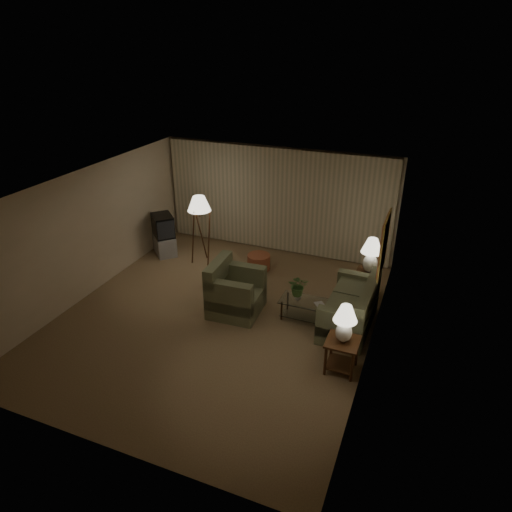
% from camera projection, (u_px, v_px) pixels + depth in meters
% --- Properties ---
extents(ground, '(7.00, 7.00, 0.00)m').
position_uv_depth(ground, '(218.00, 316.00, 9.23)').
color(ground, '#977C53').
rests_on(ground, ground).
extents(room_shell, '(6.04, 7.02, 2.72)m').
position_uv_depth(room_shell, '(247.00, 210.00, 9.71)').
color(room_shell, beige).
rests_on(room_shell, ground).
extents(sofa, '(1.76, 0.96, 0.76)m').
position_uv_depth(sofa, '(349.00, 309.00, 8.77)').
color(sofa, '#6E7250').
rests_on(sofa, ground).
extents(armchair, '(1.12, 1.07, 0.87)m').
position_uv_depth(armchair, '(236.00, 293.00, 9.20)').
color(armchair, '#6E7250').
rests_on(armchair, ground).
extents(side_table_near, '(0.54, 0.54, 0.60)m').
position_uv_depth(side_table_near, '(342.00, 350.00, 7.59)').
color(side_table_near, '#3A220F').
rests_on(side_table_near, ground).
extents(side_table_far, '(0.52, 0.44, 0.60)m').
position_uv_depth(side_table_far, '(368.00, 280.00, 9.75)').
color(side_table_far, '#3A220F').
rests_on(side_table_far, ground).
extents(table_lamp_near, '(0.39, 0.39, 0.68)m').
position_uv_depth(table_lamp_near, '(345.00, 321.00, 7.32)').
color(table_lamp_near, silver).
rests_on(table_lamp_near, side_table_near).
extents(table_lamp_far, '(0.44, 0.44, 0.76)m').
position_uv_depth(table_lamp_far, '(371.00, 252.00, 9.47)').
color(table_lamp_far, silver).
rests_on(table_lamp_far, side_table_far).
extents(coffee_table, '(0.97, 0.53, 0.41)m').
position_uv_depth(coffee_table, '(305.00, 307.00, 9.02)').
color(coffee_table, silver).
rests_on(coffee_table, ground).
extents(tv_cabinet, '(1.20, 1.20, 0.50)m').
position_uv_depth(tv_cabinet, '(165.00, 244.00, 11.73)').
color(tv_cabinet, '#9E9EA1').
rests_on(tv_cabinet, ground).
extents(crt_tv, '(1.11, 1.11, 0.55)m').
position_uv_depth(crt_tv, '(163.00, 226.00, 11.49)').
color(crt_tv, black).
rests_on(crt_tv, tv_cabinet).
extents(floor_lamp, '(0.56, 0.56, 1.72)m').
position_uv_depth(floor_lamp, '(200.00, 229.00, 10.98)').
color(floor_lamp, '#3A220F').
rests_on(floor_lamp, ground).
extents(ottoman, '(0.72, 0.72, 0.37)m').
position_uv_depth(ottoman, '(259.00, 262.00, 10.99)').
color(ottoman, '#AC5D3A').
rests_on(ottoman, ground).
extents(vase, '(0.16, 0.16, 0.15)m').
position_uv_depth(vase, '(298.00, 296.00, 8.98)').
color(vase, white).
rests_on(vase, coffee_table).
extents(flowers, '(0.47, 0.43, 0.43)m').
position_uv_depth(flowers, '(298.00, 283.00, 8.85)').
color(flowers, '#447132').
rests_on(flowers, vase).
extents(book, '(0.28, 0.29, 0.02)m').
position_uv_depth(book, '(316.00, 306.00, 8.79)').
color(book, olive).
rests_on(book, coffee_table).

